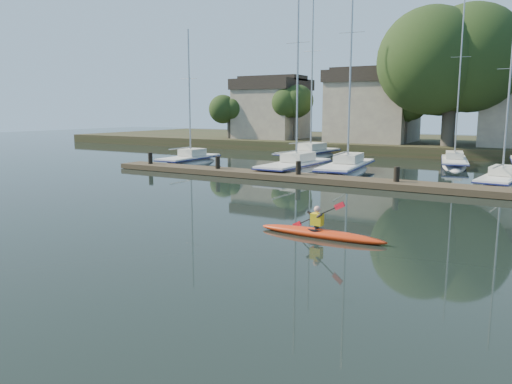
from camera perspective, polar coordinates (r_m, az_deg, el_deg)
The scene contains 10 objects.
ground at distance 17.38m, azimuth -6.42°, elevation -5.02°, with size 160.00×160.00×0.00m, color black.
kayak at distance 17.27m, azimuth 7.35°, elevation -4.52°, with size 4.65×1.01×1.48m.
dock at distance 29.53m, azimuth 10.10°, elevation 1.27°, with size 34.00×2.00×1.80m.
sailboat_0 at distance 40.42m, azimuth -7.62°, elevation 2.94°, with size 2.28×7.44×11.72m.
sailboat_1 at distance 35.11m, azimuth 4.43°, elevation 2.00°, with size 2.46×9.32×15.18m.
sailboat_2 at distance 34.90m, azimuth 10.27°, elevation 1.84°, with size 3.24×9.90×16.08m.
sailboat_3 at distance 32.14m, azimuth 26.16°, elevation 0.43°, with size 2.63×7.25×11.43m.
sailboat_5 at distance 45.41m, azimuth 6.07°, elevation 3.67°, with size 3.27×9.90×16.09m.
sailboat_6 at distance 41.63m, azimuth 21.67°, elevation 2.58°, with size 3.43×9.04×14.08m.
shore at distance 54.39m, azimuth 21.68°, elevation 7.62°, with size 90.00×25.25×12.75m.
Camera 1 is at (10.16, -13.42, 4.32)m, focal length 35.00 mm.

